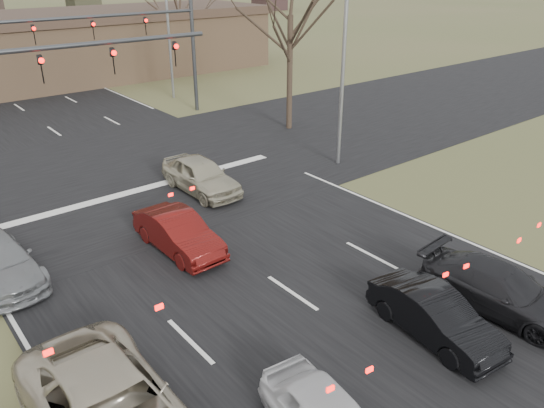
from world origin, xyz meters
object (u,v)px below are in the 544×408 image
(car_red_ahead, at_px, (178,233))
(building, at_px, (13,51))
(car_black_hatch, at_px, (435,316))
(car_charcoal_sedan, at_px, (499,289))
(streetlight_right_near, at_px, (341,45))
(car_silver_ahead, at_px, (201,175))
(streetlight_right_far, at_px, (165,16))
(mast_arm_far, at_px, (151,34))

(car_red_ahead, bearing_deg, building, 82.46)
(car_black_hatch, distance_m, car_charcoal_sedan, 2.43)
(streetlight_right_near, relative_size, car_silver_ahead, 2.31)
(streetlight_right_far, distance_m, car_silver_ahead, 18.06)
(streetlight_right_near, relative_size, car_black_hatch, 2.62)
(building, bearing_deg, car_red_ahead, -96.13)
(mast_arm_far, xyz_separation_m, car_red_ahead, (-7.47, -15.62, -4.36))
(car_black_hatch, bearing_deg, streetlight_right_far, 81.36)
(mast_arm_far, distance_m, car_red_ahead, 17.85)
(car_black_hatch, bearing_deg, car_charcoal_sedan, -3.37)
(mast_arm_far, xyz_separation_m, streetlight_right_near, (2.64, -13.00, 0.57))
(car_black_hatch, xyz_separation_m, car_red_ahead, (-2.90, 8.15, 0.03))
(car_black_hatch, height_order, car_silver_ahead, car_silver_ahead)
(car_charcoal_sedan, bearing_deg, car_red_ahead, 116.96)
(mast_arm_far, bearing_deg, car_silver_ahead, -109.57)
(car_black_hatch, bearing_deg, mast_arm_far, 85.99)
(mast_arm_far, distance_m, car_black_hatch, 24.60)
(building, bearing_deg, car_charcoal_sedan, -87.08)
(building, xyz_separation_m, streetlight_right_far, (7.32, -11.00, 2.92))
(streetlight_right_near, height_order, car_black_hatch, streetlight_right_near)
(streetlight_right_far, xyz_separation_m, car_red_ahead, (-10.61, -19.62, -4.93))
(streetlight_right_far, relative_size, car_red_ahead, 2.50)
(car_red_ahead, xyz_separation_m, car_silver_ahead, (3.28, 3.84, 0.08))
(building, height_order, streetlight_right_far, streetlight_right_far)
(car_charcoal_sedan, xyz_separation_m, car_red_ahead, (-5.29, 8.58, 0.01))
(streetlight_right_far, bearing_deg, car_charcoal_sedan, -100.69)
(car_red_ahead, bearing_deg, car_charcoal_sedan, -59.78)
(mast_arm_far, relative_size, car_charcoal_sedan, 2.47)
(car_silver_ahead, bearing_deg, streetlight_right_far, 64.65)
(streetlight_right_near, bearing_deg, car_black_hatch, -123.81)
(streetlight_right_far, height_order, car_red_ahead, streetlight_right_far)
(car_black_hatch, bearing_deg, car_red_ahead, 116.45)
(building, relative_size, car_silver_ahead, 9.78)
(car_silver_ahead, bearing_deg, car_charcoal_sedan, -81.28)
(building, relative_size, streetlight_right_far, 4.24)
(car_red_ahead, bearing_deg, car_black_hatch, -71.86)
(car_silver_ahead, bearing_deg, building, 89.54)
(mast_arm_far, bearing_deg, building, 105.58)
(car_black_hatch, relative_size, car_charcoal_sedan, 0.85)
(streetlight_right_near, distance_m, streetlight_right_far, 17.01)
(car_red_ahead, bearing_deg, car_silver_ahead, 48.03)
(streetlight_right_near, relative_size, car_red_ahead, 2.50)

